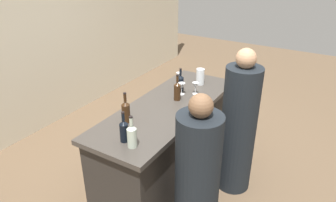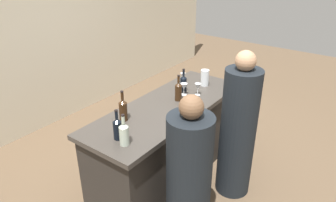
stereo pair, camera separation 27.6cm
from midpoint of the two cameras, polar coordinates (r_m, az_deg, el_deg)
ground_plane at (r=3.89m, az=2.09°, el=-12.97°), size 12.00×12.00×0.00m
back_wall at (r=4.74m, az=-20.55°, el=11.69°), size 8.00×0.10×2.80m
bar_counter at (r=3.61m, az=2.21°, el=-7.26°), size 2.05×0.75×0.92m
wine_bottle_leftmost_clear_pale at (r=2.69m, az=-5.00°, el=-5.89°), size 0.08×0.08×0.29m
wine_bottle_second_left_near_black at (r=2.77m, az=-6.27°, el=-4.92°), size 0.08×0.08×0.29m
wine_bottle_center_amber_brown at (r=3.06m, az=-5.53°, el=-1.54°), size 0.08×0.08×0.31m
wine_bottle_second_right_amber_brown at (r=3.46m, az=4.17°, el=1.79°), size 0.07×0.07×0.30m
wine_bottle_rightmost_near_black at (r=3.68m, az=4.93°, el=3.22°), size 0.08×0.08×0.28m
wine_glass_near_left at (r=3.60m, az=7.58°, el=2.48°), size 0.07×0.07×0.14m
wine_glass_near_center at (r=3.59m, az=5.09°, el=2.51°), size 0.08×0.08×0.14m
wine_glass_near_right at (r=3.84m, az=4.75°, el=4.30°), size 0.06×0.06×0.16m
water_pitcher at (r=3.88m, az=8.67°, el=4.11°), size 0.10×0.10×0.20m
person_left_guest at (r=3.37m, az=14.76°, el=-5.41°), size 0.41×0.41×1.60m
person_center_guest at (r=2.84m, az=6.63°, el=-13.45°), size 0.45×0.45×1.43m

